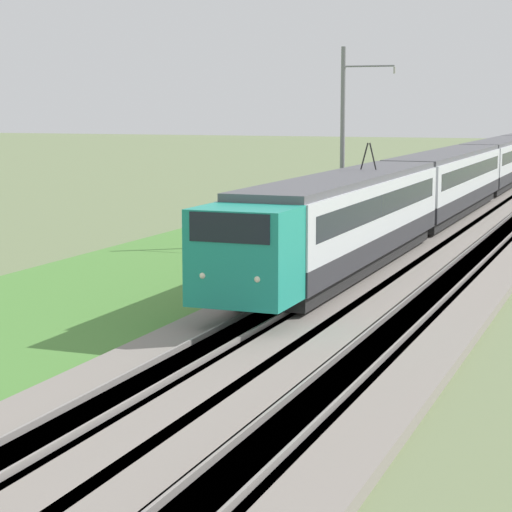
% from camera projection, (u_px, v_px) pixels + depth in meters
% --- Properties ---
extents(ballast_main, '(240.00, 4.40, 0.30)m').
position_uv_depth(ballast_main, '(448.00, 217.00, 57.61)').
color(ballast_main, gray).
rests_on(ballast_main, ground).
extents(track_main, '(240.00, 1.57, 0.45)m').
position_uv_depth(track_main, '(448.00, 217.00, 57.61)').
color(track_main, '#4C4238').
rests_on(track_main, ground).
extents(grass_verge, '(240.00, 12.97, 0.12)m').
position_uv_depth(grass_verge, '(352.00, 215.00, 59.68)').
color(grass_verge, '#4C8438').
rests_on(grass_verge, ground).
extents(passenger_train, '(86.55, 2.95, 5.05)m').
position_uv_depth(passenger_train, '(478.00, 168.00, 67.08)').
color(passenger_train, teal).
rests_on(passenger_train, ground).
extents(catenary_mast_mid, '(0.22, 2.56, 9.21)m').
position_uv_depth(catenary_mast_mid, '(344.00, 144.00, 46.43)').
color(catenary_mast_mid, slate).
rests_on(catenary_mast_mid, ground).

